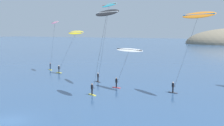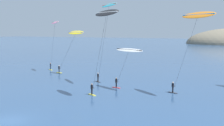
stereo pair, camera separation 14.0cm
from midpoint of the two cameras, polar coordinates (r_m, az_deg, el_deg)
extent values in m
plane|color=#2D4C75|center=(31.82, -20.14, -11.00)|extent=(600.00, 600.00, 0.00)
cube|color=red|center=(46.36, 0.97, -5.01)|extent=(1.55, 0.66, 0.08)
cylinder|color=black|center=(46.28, 0.97, -4.48)|extent=(0.22, 0.22, 0.80)
cube|color=black|center=(46.15, 0.97, -3.63)|extent=(0.39, 0.33, 0.60)
sphere|color=#9E7051|center=(46.07, 0.97, -3.11)|extent=(0.22, 0.22, 0.22)
cylinder|color=black|center=(45.90, 1.25, -3.83)|extent=(0.27, 0.52, 0.04)
ellipsoid|color=white|center=(43.19, 3.55, 2.63)|extent=(5.86, 3.53, 0.63)
cylinder|color=black|center=(43.19, 3.55, 2.70)|extent=(5.19, 2.54, 0.16)
cylinder|color=#333338|center=(44.47, 2.36, -0.76)|extent=(2.48, 1.18, 5.25)
cube|color=yellow|center=(68.64, -12.32, -1.34)|extent=(1.49, 1.12, 0.08)
cylinder|color=#192338|center=(68.58, -12.33, -0.97)|extent=(0.22, 0.22, 0.80)
cube|color=#192338|center=(68.49, -12.34, -0.39)|extent=(0.39, 0.36, 0.60)
sphere|color=#9E7051|center=(68.44, -12.35, -0.04)|extent=(0.22, 0.22, 0.22)
cylinder|color=black|center=(68.17, -12.26, -0.52)|extent=(0.36, 0.47, 0.04)
ellipsoid|color=pink|center=(63.33, -11.44, 8.08)|extent=(4.24, 3.53, 0.73)
cylinder|color=#14895B|center=(63.33, -11.44, 8.13)|extent=(3.50, 2.64, 0.16)
cylinder|color=#333338|center=(65.57, -11.87, 3.58)|extent=(3.65, 2.70, 9.97)
cube|color=#2D2D33|center=(43.67, 12.32, -5.90)|extent=(1.55, 0.86, 0.08)
cylinder|color=black|center=(43.58, 12.33, -5.33)|extent=(0.22, 0.22, 0.80)
cube|color=black|center=(43.44, 12.35, -4.43)|extent=(0.39, 0.36, 0.60)
sphere|color=beige|center=(43.36, 12.37, -3.89)|extent=(0.22, 0.22, 0.22)
cylinder|color=black|center=(43.21, 12.66, -4.66)|extent=(0.34, 0.48, 0.04)
ellipsoid|color=orange|center=(39.43, 17.20, 9.30)|extent=(5.60, 4.40, 1.06)
cylinder|color=#0F7FE5|center=(39.43, 17.21, 9.37)|extent=(4.67, 3.21, 0.16)
cylinder|color=#333338|center=(40.99, 14.81, 1.93)|extent=(3.52, 2.38, 10.29)
cube|color=#2D2D33|center=(51.63, -2.79, -3.81)|extent=(1.41, 1.27, 0.08)
cylinder|color=black|center=(51.56, -2.79, -3.33)|extent=(0.22, 0.22, 0.80)
cube|color=black|center=(51.44, -2.79, -2.56)|extent=(0.39, 0.37, 0.60)
sphere|color=tan|center=(51.37, -2.80, -2.10)|extent=(0.22, 0.22, 0.22)
cylinder|color=black|center=(51.14, -2.65, -2.75)|extent=(0.37, 0.45, 0.04)
ellipsoid|color=#23B2C6|center=(46.31, -0.50, 11.70)|extent=(5.03, 4.34, 0.81)
cylinder|color=#DB4C38|center=(46.32, -0.51, 11.76)|extent=(4.23, 3.43, 0.16)
cylinder|color=#333338|center=(48.33, -1.64, 4.06)|extent=(3.69, 2.96, 12.34)
cube|color=yellow|center=(63.54, -10.63, -1.93)|extent=(1.55, 0.72, 0.08)
cylinder|color=black|center=(63.48, -10.64, -1.54)|extent=(0.22, 0.22, 0.80)
cube|color=black|center=(63.38, -10.65, -0.91)|extent=(0.38, 0.29, 0.60)
sphere|color=beige|center=(63.33, -10.66, -0.54)|extent=(0.22, 0.22, 0.22)
cylinder|color=black|center=(63.12, -10.46, -1.05)|extent=(0.19, 0.54, 0.04)
ellipsoid|color=yellow|center=(58.19, -7.28, 6.16)|extent=(4.69, 2.40, 0.92)
cylinder|color=#1432E0|center=(58.19, -7.28, 6.21)|extent=(4.19, 1.33, 0.16)
cylinder|color=#333338|center=(60.52, -8.94, 2.36)|extent=(5.40, 1.56, 7.81)
cube|color=yellow|center=(41.41, -4.01, -6.45)|extent=(1.53, 0.98, 0.08)
cylinder|color=black|center=(41.32, -4.02, -5.86)|extent=(0.22, 0.22, 0.80)
cube|color=black|center=(41.17, -4.02, -4.90)|extent=(0.39, 0.33, 0.60)
sphere|color=#9E7051|center=(41.09, -4.03, -4.33)|extent=(0.22, 0.22, 0.22)
cylinder|color=black|center=(40.90, -3.76, -5.15)|extent=(0.29, 0.51, 0.04)
ellipsoid|color=black|center=(37.26, -1.01, 10.16)|extent=(5.02, 3.55, 1.09)
cylinder|color=white|center=(37.26, -1.01, 10.23)|extent=(4.20, 2.26, 0.16)
cylinder|color=#333338|center=(38.73, -2.46, 2.07)|extent=(3.08, 1.60, 10.54)
camera|label=1|loc=(0.07, -89.92, 0.01)|focal=45.00mm
camera|label=2|loc=(0.07, 90.08, -0.01)|focal=45.00mm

